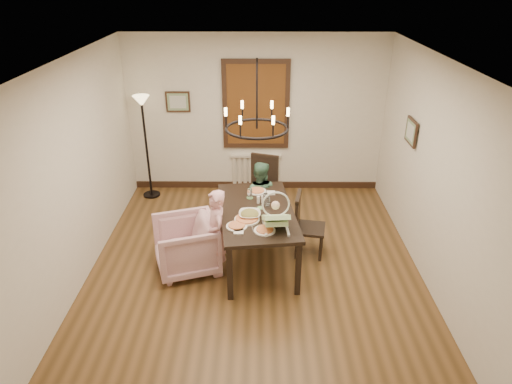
{
  "coord_description": "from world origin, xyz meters",
  "views": [
    {
      "loc": [
        0.05,
        -5.27,
        3.74
      ],
      "look_at": [
        0.02,
        0.17,
        1.05
      ],
      "focal_mm": 32.0,
      "sensor_mm": 36.0,
      "label": 1
    }
  ],
  "objects_px": {
    "armchair": "(186,245)",
    "drinking_glass": "(267,201)",
    "chair_far": "(261,189)",
    "elderly_woman": "(217,240)",
    "floor_lamp": "(147,149)",
    "baby_bouncer": "(276,216)",
    "chair_right": "(310,225)",
    "seated_man": "(259,203)",
    "dining_table": "(257,215)"
  },
  "relations": [
    {
      "from": "armchair",
      "to": "elderly_woman",
      "type": "distance_m",
      "value": 0.45
    },
    {
      "from": "chair_right",
      "to": "drinking_glass",
      "type": "distance_m",
      "value": 0.74
    },
    {
      "from": "elderly_woman",
      "to": "floor_lamp",
      "type": "relative_size",
      "value": 0.56
    },
    {
      "from": "chair_far",
      "to": "seated_man",
      "type": "bearing_deg",
      "value": -73.92
    },
    {
      "from": "baby_bouncer",
      "to": "dining_table",
      "type": "bearing_deg",
      "value": 112.56
    },
    {
      "from": "armchair",
      "to": "elderly_woman",
      "type": "relative_size",
      "value": 0.81
    },
    {
      "from": "seated_man",
      "to": "drinking_glass",
      "type": "relative_size",
      "value": 6.44
    },
    {
      "from": "chair_far",
      "to": "drinking_glass",
      "type": "height_order",
      "value": "chair_far"
    },
    {
      "from": "chair_far",
      "to": "armchair",
      "type": "xyz_separation_m",
      "value": [
        -1.01,
        -1.44,
        -0.15
      ]
    },
    {
      "from": "elderly_woman",
      "to": "seated_man",
      "type": "relative_size",
      "value": 1.05
    },
    {
      "from": "drinking_glass",
      "to": "baby_bouncer",
      "type": "bearing_deg",
      "value": -80.8
    },
    {
      "from": "chair_far",
      "to": "seated_man",
      "type": "height_order",
      "value": "chair_far"
    },
    {
      "from": "elderly_woman",
      "to": "chair_right",
      "type": "bearing_deg",
      "value": 92.82
    },
    {
      "from": "elderly_woman",
      "to": "drinking_glass",
      "type": "height_order",
      "value": "elderly_woman"
    },
    {
      "from": "drinking_glass",
      "to": "chair_far",
      "type": "bearing_deg",
      "value": 94.55
    },
    {
      "from": "drinking_glass",
      "to": "armchair",
      "type": "bearing_deg",
      "value": -164.03
    },
    {
      "from": "chair_far",
      "to": "drinking_glass",
      "type": "distance_m",
      "value": 1.19
    },
    {
      "from": "chair_far",
      "to": "armchair",
      "type": "distance_m",
      "value": 1.77
    },
    {
      "from": "chair_right",
      "to": "floor_lamp",
      "type": "xyz_separation_m",
      "value": [
        -2.68,
        1.85,
        0.43
      ]
    },
    {
      "from": "dining_table",
      "to": "chair_far",
      "type": "distance_m",
      "value": 1.26
    },
    {
      "from": "baby_bouncer",
      "to": "drinking_glass",
      "type": "relative_size",
      "value": 3.39
    },
    {
      "from": "chair_far",
      "to": "baby_bouncer",
      "type": "bearing_deg",
      "value": -65.24
    },
    {
      "from": "dining_table",
      "to": "drinking_glass",
      "type": "height_order",
      "value": "drinking_glass"
    },
    {
      "from": "chair_right",
      "to": "floor_lamp",
      "type": "distance_m",
      "value": 3.29
    },
    {
      "from": "chair_right",
      "to": "armchair",
      "type": "height_order",
      "value": "chair_right"
    },
    {
      "from": "armchair",
      "to": "floor_lamp",
      "type": "bearing_deg",
      "value": -174.3
    },
    {
      "from": "chair_right",
      "to": "baby_bouncer",
      "type": "relative_size",
      "value": 1.86
    },
    {
      "from": "seated_man",
      "to": "chair_far",
      "type": "bearing_deg",
      "value": -82.07
    },
    {
      "from": "chair_right",
      "to": "seated_man",
      "type": "bearing_deg",
      "value": 58.26
    },
    {
      "from": "chair_far",
      "to": "chair_right",
      "type": "relative_size",
      "value": 1.12
    },
    {
      "from": "dining_table",
      "to": "floor_lamp",
      "type": "bearing_deg",
      "value": 126.58
    },
    {
      "from": "dining_table",
      "to": "chair_right",
      "type": "height_order",
      "value": "chair_right"
    },
    {
      "from": "armchair",
      "to": "baby_bouncer",
      "type": "bearing_deg",
      "value": 60.0
    },
    {
      "from": "chair_right",
      "to": "drinking_glass",
      "type": "bearing_deg",
      "value": 106.4
    },
    {
      "from": "armchair",
      "to": "seated_man",
      "type": "distance_m",
      "value": 1.43
    },
    {
      "from": "chair_right",
      "to": "elderly_woman",
      "type": "bearing_deg",
      "value": 119.78
    },
    {
      "from": "chair_far",
      "to": "elderly_woman",
      "type": "distance_m",
      "value": 1.63
    },
    {
      "from": "seated_man",
      "to": "chair_right",
      "type": "bearing_deg",
      "value": 148.61
    },
    {
      "from": "floor_lamp",
      "to": "chair_right",
      "type": "bearing_deg",
      "value": -34.61
    },
    {
      "from": "dining_table",
      "to": "seated_man",
      "type": "xyz_separation_m",
      "value": [
        0.04,
        0.82,
        -0.24
      ]
    },
    {
      "from": "floor_lamp",
      "to": "drinking_glass",
      "type": "bearing_deg",
      "value": -42.82
    },
    {
      "from": "chair_far",
      "to": "floor_lamp",
      "type": "bearing_deg",
      "value": 176.9
    },
    {
      "from": "baby_bouncer",
      "to": "floor_lamp",
      "type": "xyz_separation_m",
      "value": [
        -2.16,
        2.49,
        -0.07
      ]
    },
    {
      "from": "armchair",
      "to": "floor_lamp",
      "type": "distance_m",
      "value": 2.49
    },
    {
      "from": "armchair",
      "to": "drinking_glass",
      "type": "bearing_deg",
      "value": 88.15
    },
    {
      "from": "elderly_woman",
      "to": "floor_lamp",
      "type": "xyz_separation_m",
      "value": [
        -1.4,
        2.31,
        0.39
      ]
    },
    {
      "from": "dining_table",
      "to": "chair_far",
      "type": "relative_size",
      "value": 1.74
    },
    {
      "from": "seated_man",
      "to": "elderly_woman",
      "type": "bearing_deg",
      "value": 73.4
    },
    {
      "from": "chair_right",
      "to": "seated_man",
      "type": "relative_size",
      "value": 0.98
    },
    {
      "from": "dining_table",
      "to": "seated_man",
      "type": "distance_m",
      "value": 0.86
    }
  ]
}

